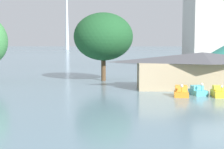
% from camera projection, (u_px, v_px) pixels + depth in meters
% --- Properties ---
extents(pedal_boat_orange, '(1.97, 2.49, 1.61)m').
position_uv_depth(pedal_boat_orange, '(181.00, 92.00, 40.19)').
color(pedal_boat_orange, orange).
rests_on(pedal_boat_orange, ground).
extents(pedal_boat_cyan, '(2.09, 2.86, 1.61)m').
position_uv_depth(pedal_boat_cyan, '(198.00, 91.00, 41.81)').
color(pedal_boat_cyan, '#4CB7CC').
rests_on(pedal_boat_cyan, ground).
extents(pedal_boat_yellow, '(1.64, 2.72, 1.54)m').
position_uv_depth(pedal_boat_yellow, '(219.00, 92.00, 40.13)').
color(pedal_boat_yellow, yellow).
rests_on(pedal_boat_yellow, ground).
extents(boathouse, '(19.81, 7.48, 5.20)m').
position_uv_depth(boathouse, '(202.00, 70.00, 47.23)').
color(boathouse, tan).
rests_on(boathouse, ground).
extents(shoreline_tree_mid, '(10.27, 10.27, 11.81)m').
position_uv_depth(shoreline_tree_mid, '(103.00, 37.00, 57.19)').
color(shoreline_tree_mid, brown).
rests_on(shoreline_tree_mid, ground).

